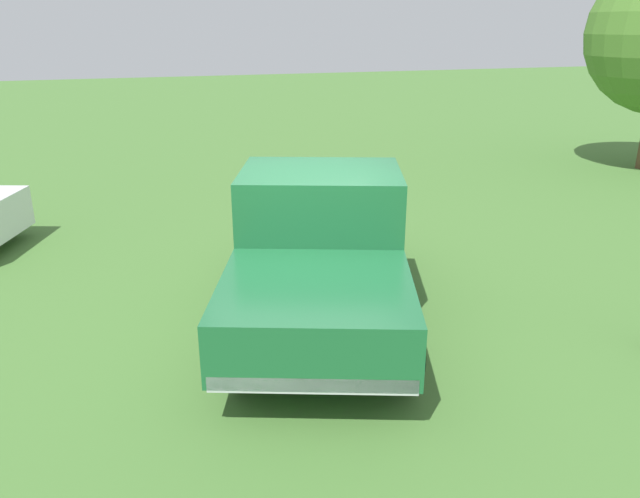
{
  "coord_description": "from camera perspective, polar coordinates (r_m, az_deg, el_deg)",
  "views": [
    {
      "loc": [
        -6.89,
        2.22,
        3.52
      ],
      "look_at": [
        -0.13,
        -0.09,
        0.9
      ],
      "focal_mm": 34.33,
      "sensor_mm": 36.0,
      "label": 1
    }
  ],
  "objects": [
    {
      "name": "pickup_truck",
      "position": [
        7.71,
        0.03,
        0.75
      ],
      "size": [
        5.3,
        3.58,
        1.84
      ],
      "rotation": [
        0.0,
        0.0,
        2.78
      ],
      "color": "black",
      "rests_on": "ground_plane"
    },
    {
      "name": "ground_plane",
      "position": [
        8.05,
        -0.93,
        -5.79
      ],
      "size": [
        80.0,
        80.0,
        0.0
      ],
      "primitive_type": "plane",
      "color": "#477533"
    }
  ]
}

